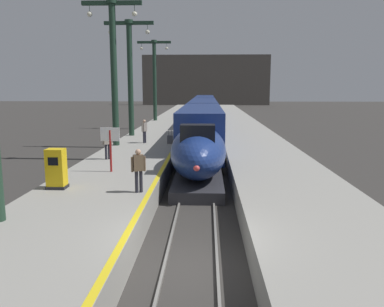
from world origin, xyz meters
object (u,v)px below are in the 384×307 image
at_px(ticket_machine_yellow, 56,170).
at_px(highspeed_train_main, 203,115).
at_px(station_column_distant, 155,73).
at_px(station_column_far, 130,67).
at_px(departure_info_board, 110,140).
at_px(station_column_mid, 114,60).
at_px(passenger_mid_platform, 138,167).
at_px(passenger_far_waiting, 107,142).
at_px(rolling_suitcase, 170,139).
at_px(passenger_near_edge, 144,129).

bearing_deg(ticket_machine_yellow, highspeed_train_main, 79.10).
bearing_deg(station_column_distant, station_column_far, -90.00).
relative_size(station_column_far, departure_info_board, 4.40).
distance_m(station_column_mid, departure_info_board, 9.75).
bearing_deg(ticket_machine_yellow, passenger_mid_platform, -8.04).
xyz_separation_m(passenger_far_waiting, departure_info_board, (0.99, -3.21, 0.52)).
distance_m(passenger_mid_platform, rolling_suitcase, 13.07).
bearing_deg(station_column_distant, passenger_near_edge, -84.70).
bearing_deg(station_column_distant, ticket_machine_yellow, -89.38).
height_order(passenger_mid_platform, rolling_suitcase, passenger_mid_platform).
height_order(passenger_near_edge, passenger_far_waiting, same).
height_order(station_column_mid, rolling_suitcase, station_column_mid).
bearing_deg(station_column_far, rolling_suitcase, -52.29).
distance_m(station_column_distant, departure_info_board, 29.50).
xyz_separation_m(station_column_far, passenger_far_waiting, (0.76, -10.97, -4.61)).
relative_size(passenger_near_edge, ticket_machine_yellow, 1.06).
xyz_separation_m(station_column_mid, ticket_machine_yellow, (0.35, -11.75, -5.07)).
xyz_separation_m(station_column_distant, passenger_far_waiting, (0.76, -25.94, -4.69)).
relative_size(station_column_mid, departure_info_board, 4.58).
bearing_deg(passenger_far_waiting, station_column_mid, 98.10).
height_order(station_column_mid, station_column_distant, station_column_mid).
bearing_deg(passenger_far_waiting, departure_info_board, -72.88).
height_order(station_column_distant, passenger_mid_platform, station_column_distant).
xyz_separation_m(station_column_mid, station_column_distant, (-0.00, 20.58, -0.13)).
height_order(highspeed_train_main, rolling_suitcase, highspeed_train_main).
bearing_deg(passenger_mid_platform, passenger_near_edge, 98.18).
xyz_separation_m(station_column_mid, passenger_near_edge, (1.80, 1.17, -4.82)).
height_order(station_column_far, passenger_far_waiting, station_column_far).
height_order(station_column_far, passenger_near_edge, station_column_far).
bearing_deg(station_column_mid, passenger_far_waiting, -81.90).
distance_m(highspeed_train_main, passenger_near_edge, 16.43).
bearing_deg(departure_info_board, highspeed_train_main, 80.82).
bearing_deg(station_column_far, passenger_near_edge, -67.88).
bearing_deg(departure_info_board, station_column_far, 97.04).
bearing_deg(passenger_near_edge, rolling_suitcase, -10.13).
xyz_separation_m(rolling_suitcase, ticket_machine_yellow, (-3.34, -12.58, 0.44)).
relative_size(station_column_distant, ticket_machine_yellow, 5.92).
distance_m(station_column_distant, rolling_suitcase, 20.80).
bearing_deg(highspeed_train_main, station_column_far, -117.21).
distance_m(highspeed_train_main, departure_info_board, 26.00).
distance_m(passenger_near_edge, passenger_far_waiting, 6.62).
bearing_deg(passenger_mid_platform, rolling_suitcase, 90.17).
xyz_separation_m(highspeed_train_main, station_column_distant, (-5.90, 3.50, 4.77)).
bearing_deg(ticket_machine_yellow, rolling_suitcase, 75.13).
relative_size(station_column_mid, passenger_mid_platform, 5.75).
height_order(station_column_mid, passenger_far_waiting, station_column_mid).
relative_size(station_column_distant, passenger_mid_platform, 5.61).
bearing_deg(highspeed_train_main, ticket_machine_yellow, -100.90).
xyz_separation_m(station_column_distant, passenger_mid_platform, (3.73, -32.80, -4.69)).
height_order(passenger_mid_platform, departure_info_board, departure_info_board).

